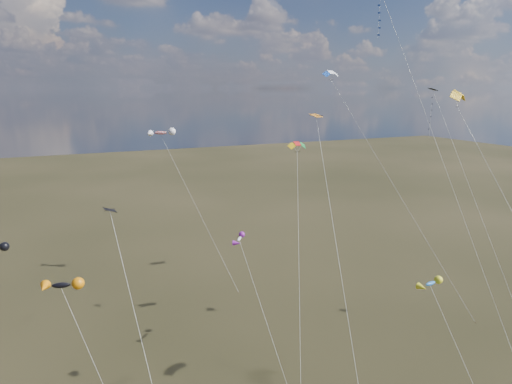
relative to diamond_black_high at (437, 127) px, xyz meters
name	(u,v)px	position (x,y,z in m)	size (l,w,h in m)	color
diamond_black_high	(437,127)	(0.00, 0.00, 0.00)	(3.58, 16.17, 29.54)	black
diamond_navy_tall	(390,41)	(-6.11, 1.47, 9.11)	(4.33, 21.27, 39.88)	#08164C
diamond_black_mid	(132,301)	(-35.54, -7.93, -10.53)	(2.60, 18.28, 20.44)	black
diamond_orange_center	(333,224)	(-20.44, -10.45, -5.99)	(3.93, 16.15, 27.43)	orange
parafoil_yellow	(459,95)	(-8.35, -10.32, 3.75)	(5.00, 20.51, 29.77)	gold
parafoil_blue_white	(332,73)	(-1.47, 19.53, 6.41)	(10.84, 21.86, 32.47)	blue
parafoil_tricolor	(297,145)	(-12.83, 9.09, -2.38)	(9.93, 18.08, 23.57)	yellow
novelty_black_orange	(61,285)	(-40.18, 3.20, -13.10)	(5.96, 9.23, 12.73)	black
novelty_white_purple	(240,239)	(-21.71, 5.89, -12.11)	(2.67, 10.53, 13.59)	white
novelty_redwhite_stripe	(161,133)	(-24.67, 30.31, -2.36)	(10.20, 12.77, 23.61)	red
novelty_blue_yellow	(431,285)	(-11.84, -12.46, -11.77)	(2.44, 10.56, 13.95)	blue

